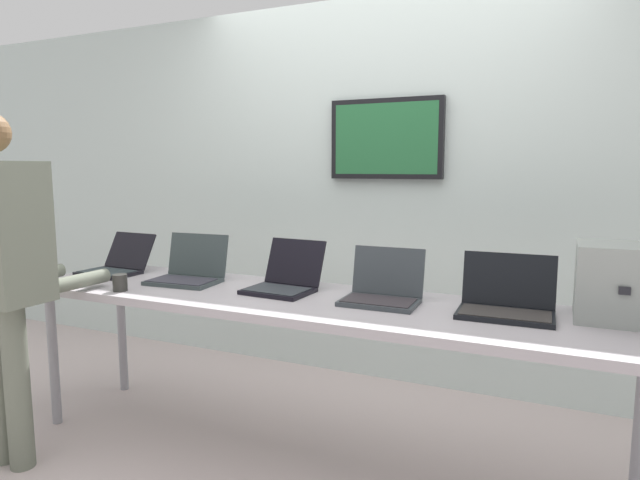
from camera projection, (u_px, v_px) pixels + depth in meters
name	position (u px, v px, depth m)	size (l,w,h in m)	color
ground	(307.00, 460.00, 2.63)	(8.00, 8.00, 0.04)	beige
back_wall	(383.00, 193.00, 3.49)	(8.00, 0.11, 2.45)	silver
workbench	(307.00, 309.00, 2.53)	(3.01, 0.70, 0.79)	#A79FA5
equipment_box	(621.00, 283.00, 2.13)	(0.33, 0.31, 0.31)	gray
laptop_station_0	(117.00, 264.00, 3.12)	(0.33, 0.35, 0.22)	black
laptop_station_1	(189.00, 271.00, 2.88)	(0.37, 0.31, 0.25)	#333C3E
laptop_station_2	(285.00, 280.00, 2.67)	(0.33, 0.35, 0.24)	black
laptop_station_3	(383.00, 290.00, 2.44)	(0.34, 0.28, 0.24)	#33393D
laptop_station_4	(506.00, 301.00, 2.23)	(0.38, 0.28, 0.24)	black
person	(0.00, 258.00, 2.44)	(0.45, 0.59, 1.63)	#63685A
coffee_mug	(120.00, 283.00, 2.66)	(0.07, 0.07, 0.08)	#2A2926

